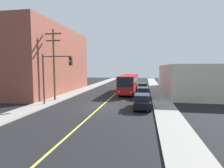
# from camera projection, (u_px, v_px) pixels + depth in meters

# --- Properties ---
(ground_plane) EXTENTS (120.00, 120.00, 0.00)m
(ground_plane) POSITION_uv_depth(u_px,v_px,m) (101.00, 107.00, 21.54)
(ground_plane) COLOR black
(sidewalk_left) EXTENTS (2.50, 90.00, 0.15)m
(sidewalk_left) POSITION_uv_depth(u_px,v_px,m) (74.00, 93.00, 32.62)
(sidewalk_left) COLOR gray
(sidewalk_left) RESTS_ON ground
(sidewalk_right) EXTENTS (2.50, 90.00, 0.15)m
(sidewalk_right) POSITION_uv_depth(u_px,v_px,m) (159.00, 95.00, 30.06)
(sidewalk_right) COLOR gray
(sidewalk_right) RESTS_ON ground
(lane_stripe_center) EXTENTS (0.16, 60.00, 0.01)m
(lane_stripe_center) POSITION_uv_depth(u_px,v_px,m) (119.00, 91.00, 36.24)
(lane_stripe_center) COLOR #D8CC4C
(lane_stripe_center) RESTS_ON ground
(building_left_brick) EXTENTS (10.00, 21.41, 11.49)m
(building_left_brick) POSITION_uv_depth(u_px,v_px,m) (43.00, 61.00, 33.67)
(building_left_brick) COLOR brown
(building_left_brick) RESTS_ON ground
(building_right_warehouse) EXTENTS (12.00, 22.97, 5.02)m
(building_right_warehouse) POSITION_uv_depth(u_px,v_px,m) (197.00, 79.00, 33.91)
(building_right_warehouse) COLOR beige
(building_right_warehouse) RESTS_ON ground
(city_bus) EXTENTS (2.71, 12.19, 3.20)m
(city_bus) POSITION_uv_depth(u_px,v_px,m) (129.00, 83.00, 32.94)
(city_bus) COLOR maroon
(city_bus) RESTS_ON ground
(parked_car_black) EXTENTS (1.97, 4.47, 1.62)m
(parked_car_black) POSITION_uv_depth(u_px,v_px,m) (142.00, 101.00, 20.39)
(parked_car_black) COLOR black
(parked_car_black) RESTS_ON ground
(parked_car_blue) EXTENTS (1.88, 4.43, 1.62)m
(parked_car_blue) POSITION_uv_depth(u_px,v_px,m) (143.00, 93.00, 27.29)
(parked_car_blue) COLOR navy
(parked_car_blue) RESTS_ON ground
(parked_car_white) EXTENTS (1.84, 4.41, 1.62)m
(parked_car_white) POSITION_uv_depth(u_px,v_px,m) (143.00, 87.00, 34.47)
(parked_car_white) COLOR silver
(parked_car_white) RESTS_ON ground
(utility_pole_near) EXTENTS (2.40, 0.28, 9.50)m
(utility_pole_near) POSITION_uv_depth(u_px,v_px,m) (54.00, 61.00, 24.84)
(utility_pole_near) COLOR brown
(utility_pole_near) RESTS_ON sidewalk_left
(traffic_signal_left_corner) EXTENTS (3.75, 0.48, 6.00)m
(traffic_signal_left_corner) POSITION_uv_depth(u_px,v_px,m) (55.00, 70.00, 21.66)
(traffic_signal_left_corner) COLOR #2D2D33
(traffic_signal_left_corner) RESTS_ON sidewalk_left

